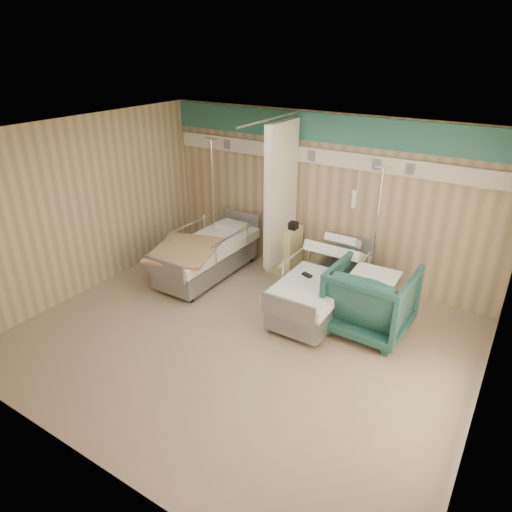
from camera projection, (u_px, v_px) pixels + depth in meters
The scene contains 13 objects.
ground at pixel (241, 339), 6.41m from camera, with size 6.00×5.00×0.00m, color gray.
room_walls at pixel (248, 208), 5.82m from camera, with size 6.04×5.04×2.82m.
bed_right at pixel (321, 292), 6.97m from camera, with size 1.00×2.16×0.63m, color white, non-canonical shape.
bed_left at pixel (207, 259), 8.04m from camera, with size 1.00×2.16×0.63m, color white, non-canonical shape.
bedside_cabinet at pixel (284, 249), 8.17m from camera, with size 0.50×0.48×0.85m, color #F1EF97.
visitor_armchair at pixel (371, 299), 6.41m from camera, with size 1.09×1.12×1.02m, color #1E4C47.
waffle_blanket at pixel (376, 265), 6.17m from camera, with size 0.63×0.56×0.07m, color silver.
iv_stand_right at pixel (371, 273), 7.27m from camera, with size 0.39×0.39×2.17m.
iv_stand_left at pixel (215, 230), 8.87m from camera, with size 0.40×0.40×2.24m.
call_remote at pixel (307, 275), 6.77m from camera, with size 0.16×0.07×0.04m, color black.
tan_blanket at pixel (185, 250), 7.58m from camera, with size 0.99×1.24×0.04m, color tan.
toiletry_bag at pixel (291, 225), 7.89m from camera, with size 0.23×0.15×0.13m, color black.
white_cup at pixel (279, 222), 8.04m from camera, with size 0.08×0.08×0.12m, color white.
Camera 1 is at (3.01, -4.36, 3.80)m, focal length 32.00 mm.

